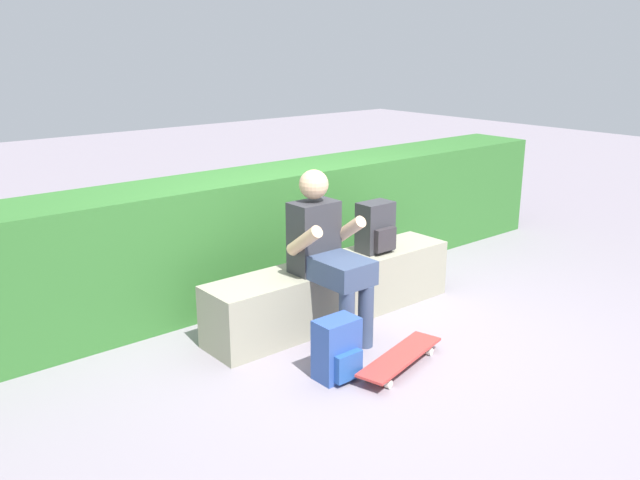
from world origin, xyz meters
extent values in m
plane|color=gray|center=(0.00, 0.00, 0.00)|extent=(24.00, 24.00, 0.00)
cube|color=gray|center=(0.00, 0.44, 0.23)|extent=(2.16, 0.42, 0.46)
cube|color=#333338|center=(-0.25, 0.38, 0.72)|extent=(0.34, 0.22, 0.52)
sphere|color=#D8AD84|center=(-0.25, 0.38, 1.10)|extent=(0.21, 0.21, 0.21)
cube|color=#384766|center=(-0.25, 0.07, 0.54)|extent=(0.32, 0.40, 0.17)
cylinder|color=#384766|center=(-0.34, -0.08, 0.23)|extent=(0.11, 0.11, 0.46)
cylinder|color=#384766|center=(-0.16, -0.08, 0.23)|extent=(0.11, 0.11, 0.46)
cylinder|color=#D8AD84|center=(-0.45, 0.24, 0.76)|extent=(0.09, 0.33, 0.27)
cylinder|color=#D8AD84|center=(-0.05, 0.24, 0.76)|extent=(0.09, 0.33, 0.27)
cube|color=#BC3833|center=(-0.21, -0.47, 0.08)|extent=(0.82, 0.39, 0.02)
cylinder|color=silver|center=(0.04, -0.32, 0.03)|extent=(0.06, 0.04, 0.05)
cylinder|color=silver|center=(0.08, -0.47, 0.03)|extent=(0.06, 0.04, 0.05)
cylinder|color=silver|center=(-0.50, -0.46, 0.03)|extent=(0.06, 0.04, 0.05)
cylinder|color=silver|center=(-0.46, -0.61, 0.03)|extent=(0.06, 0.04, 0.05)
cube|color=#333338|center=(0.43, 0.44, 0.66)|extent=(0.28, 0.18, 0.40)
cube|color=#312D31|center=(0.43, 0.33, 0.58)|extent=(0.20, 0.05, 0.18)
cube|color=#2D4C99|center=(-0.62, -0.29, 0.20)|extent=(0.28, 0.18, 0.40)
cube|color=#244F9E|center=(-0.62, -0.41, 0.12)|extent=(0.20, 0.05, 0.18)
cube|color=#316A2B|center=(0.06, 1.35, 0.51)|extent=(6.49, 0.67, 1.02)
camera|label=1|loc=(-3.18, -3.19, 2.08)|focal=37.52mm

